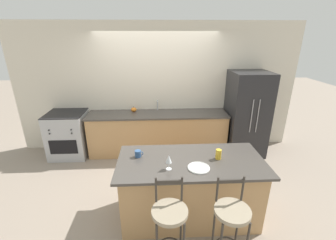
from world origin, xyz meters
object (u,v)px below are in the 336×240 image
object	(u,v)px
oven_range	(69,134)
pumpkin_decoration	(134,110)
refrigerator	(246,114)
coffee_mug	(138,154)
bar_stool_near	(170,221)
wine_glass	(169,159)
tumbler_cup	(218,154)
bar_stool_far	(231,220)
dinner_plate	(199,168)

from	to	relation	value
oven_range	pumpkin_decoration	distance (m)	1.46
oven_range	refrigerator	bearing A→B (deg)	-0.56
coffee_mug	pumpkin_decoration	distance (m)	1.94
bar_stool_near	wine_glass	world-z (taller)	wine_glass
wine_glass	pumpkin_decoration	size ratio (longest dim) A/B	1.68
coffee_mug	tumbler_cup	bearing A→B (deg)	-5.75
wine_glass	tumbler_cup	distance (m)	0.70
wine_glass	bar_stool_far	bearing A→B (deg)	-41.71
refrigerator	wine_glass	distance (m)	2.68
pumpkin_decoration	coffee_mug	bearing A→B (deg)	-83.12
pumpkin_decoration	refrigerator	bearing A→B (deg)	-5.21
dinner_plate	pumpkin_decoration	world-z (taller)	pumpkin_decoration
bar_stool_far	bar_stool_near	bearing A→B (deg)	177.83
oven_range	coffee_mug	xyz separation A→B (m)	(1.60, -1.74, 0.47)
pumpkin_decoration	oven_range	bearing A→B (deg)	-172.52
refrigerator	oven_range	bearing A→B (deg)	179.44
bar_stool_far	dinner_plate	world-z (taller)	bar_stool_far
wine_glass	bar_stool_near	bearing A→B (deg)	-92.13
bar_stool_far	pumpkin_decoration	world-z (taller)	bar_stool_far
oven_range	bar_stool_far	distance (m)	3.70
refrigerator	oven_range	xyz separation A→B (m)	(-3.74, 0.04, -0.40)
bar_stool_near	tumbler_cup	distance (m)	1.07
oven_range	wine_glass	xyz separation A→B (m)	(1.99, -2.06, 0.56)
oven_range	pumpkin_decoration	world-z (taller)	pumpkin_decoration
bar_stool_near	tumbler_cup	world-z (taller)	bar_stool_near
refrigerator	bar_stool_far	xyz separation A→B (m)	(-1.12, -2.58, -0.26)
bar_stool_far	dinner_plate	xyz separation A→B (m)	(-0.26, 0.55, 0.29)
oven_range	tumbler_cup	size ratio (longest dim) A/B	7.10
refrigerator	bar_stool_near	world-z (taller)	refrigerator
oven_range	bar_stool_near	size ratio (longest dim) A/B	0.89
refrigerator	bar_stool_near	bearing A→B (deg)	-124.66
bar_stool_far	coffee_mug	bearing A→B (deg)	139.36
pumpkin_decoration	bar_stool_near	bearing A→B (deg)	-77.68
bar_stool_near	coffee_mug	xyz separation A→B (m)	(-0.37, 0.85, 0.33)
wine_glass	coffee_mug	bearing A→B (deg)	141.14
oven_range	tumbler_cup	distance (m)	3.28
bar_stool_near	wine_glass	size ratio (longest dim) A/B	5.52
refrigerator	dinner_plate	bearing A→B (deg)	-124.26
tumbler_cup	refrigerator	bearing A→B (deg)	59.18
tumbler_cup	pumpkin_decoration	size ratio (longest dim) A/B	1.16
bar_stool_far	tumbler_cup	world-z (taller)	bar_stool_far
dinner_plate	pumpkin_decoration	xyz separation A→B (m)	(-0.99, 2.24, 0.03)
dinner_plate	tumbler_cup	size ratio (longest dim) A/B	2.05
bar_stool_far	coffee_mug	world-z (taller)	bar_stool_far
refrigerator	dinner_plate	size ratio (longest dim) A/B	6.43
coffee_mug	tumbler_cup	xyz separation A→B (m)	(1.06, -0.11, 0.02)
bar_stool_far	tumbler_cup	bearing A→B (deg)	86.92
oven_range	bar_stool_far	xyz separation A→B (m)	(2.62, -2.62, 0.14)
coffee_mug	bar_stool_near	bearing A→B (deg)	-66.24
refrigerator	pumpkin_decoration	distance (m)	2.38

